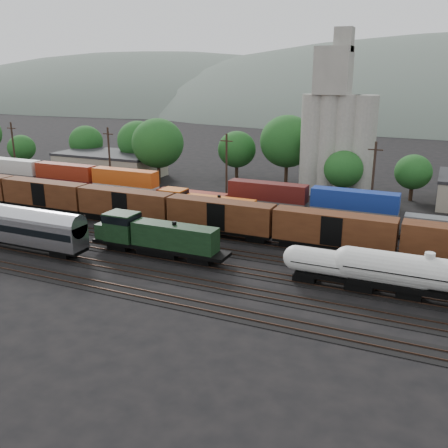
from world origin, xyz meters
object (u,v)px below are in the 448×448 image
at_px(tank_car_a, 356,268).
at_px(grain_silo, 337,134).
at_px(orange_locomotive, 200,206).
at_px(passenger_coach, 5,223).
at_px(green_locomotive, 152,235).

bearing_deg(tank_car_a, grain_silo, 105.38).
bearing_deg(orange_locomotive, passenger_coach, -131.76).
distance_m(green_locomotive, orange_locomotive, 15.03).
bearing_deg(grain_silo, green_locomotive, -107.87).
height_order(green_locomotive, orange_locomotive, green_locomotive).
xyz_separation_m(green_locomotive, grain_silo, (13.22, 41.00, 8.56)).
bearing_deg(passenger_coach, orange_locomotive, 48.24).
distance_m(tank_car_a, grain_silo, 43.43).
xyz_separation_m(tank_car_a, passenger_coach, (-43.35, -5.00, 0.91)).
relative_size(green_locomotive, passenger_coach, 0.74).
relative_size(tank_car_a, passenger_coach, 0.65).
relative_size(tank_car_a, orange_locomotive, 0.86).
bearing_deg(orange_locomotive, green_locomotive, -86.21).
bearing_deg(passenger_coach, tank_car_a, 6.58).
height_order(green_locomotive, tank_car_a, green_locomotive).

